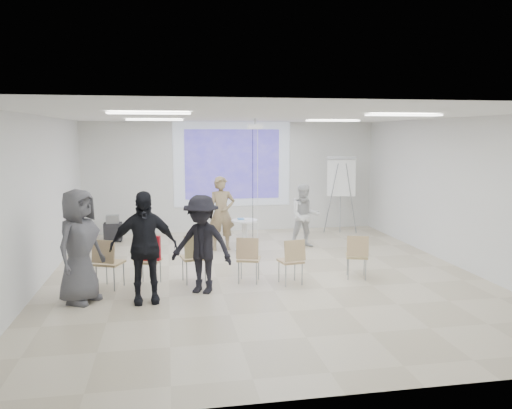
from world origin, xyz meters
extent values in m
cube|color=beige|center=(0.00, 0.00, -0.05)|extent=(8.00, 9.00, 0.10)
cube|color=white|center=(0.00, 0.00, 3.05)|extent=(8.00, 9.00, 0.10)
cube|color=silver|center=(0.00, 4.55, 1.50)|extent=(8.00, 0.10, 3.00)
cube|color=silver|center=(-4.05, 0.00, 1.50)|extent=(0.10, 9.00, 3.00)
cube|color=silver|center=(4.05, 0.00, 1.50)|extent=(0.10, 9.00, 3.00)
cube|color=silver|center=(0.00, 4.49, 1.85)|extent=(3.20, 0.01, 2.30)
cube|color=#3D32AA|center=(0.00, 4.47, 1.85)|extent=(2.60, 0.01, 1.90)
cylinder|color=silver|center=(-0.05, 2.00, 0.03)|extent=(0.46, 0.46, 0.05)
cylinder|color=white|center=(-0.05, 2.00, 0.35)|extent=(0.13, 0.13, 0.66)
cylinder|color=white|center=(-0.05, 2.00, 0.71)|extent=(0.63, 0.63, 0.04)
cube|color=white|center=(0.00, 1.97, 0.73)|extent=(0.22, 0.18, 0.01)
cube|color=#3F83BE|center=(-0.13, 2.06, 0.75)|extent=(0.15, 0.21, 0.02)
imported|color=#957D5B|center=(-0.55, 2.27, 0.97)|extent=(0.73, 0.51, 1.94)
imported|color=silver|center=(1.42, 2.18, 0.83)|extent=(0.86, 0.71, 1.66)
cube|color=silver|center=(-0.37, 2.52, 1.28)|extent=(0.05, 0.13, 0.04)
cube|color=white|center=(1.24, 2.43, 1.12)|extent=(0.05, 0.11, 0.04)
cube|color=tan|center=(-2.79, -0.31, 0.44)|extent=(0.55, 0.55, 0.04)
cube|color=tan|center=(-2.86, -0.50, 0.69)|extent=(0.41, 0.24, 0.40)
cylinder|color=gray|center=(-3.01, -0.40, 0.22)|extent=(0.03, 0.03, 0.43)
cylinder|color=gray|center=(-2.70, -0.53, 0.22)|extent=(0.03, 0.03, 0.43)
cylinder|color=#94979C|center=(-2.87, -0.09, 0.22)|extent=(0.03, 0.03, 0.43)
cylinder|color=gray|center=(-2.57, -0.23, 0.22)|extent=(0.03, 0.03, 0.43)
cube|color=tan|center=(-2.13, -0.25, 0.44)|extent=(0.50, 0.50, 0.04)
cube|color=#D0B678|center=(-2.19, -0.44, 0.68)|extent=(0.41, 0.19, 0.39)
cylinder|color=gray|center=(-2.33, -0.36, 0.21)|extent=(0.03, 0.03, 0.43)
cylinder|color=gray|center=(-2.02, -0.46, 0.21)|extent=(0.03, 0.03, 0.43)
cylinder|color=gray|center=(-2.24, -0.05, 0.21)|extent=(0.03, 0.03, 0.43)
cylinder|color=gray|center=(-1.93, -0.14, 0.21)|extent=(0.03, 0.03, 0.43)
cube|color=tan|center=(-1.33, -0.21, 0.45)|extent=(0.49, 0.49, 0.04)
cube|color=tan|center=(-1.29, -0.41, 0.70)|extent=(0.43, 0.16, 0.40)
cylinder|color=gray|center=(-1.46, -0.41, 0.22)|extent=(0.03, 0.03, 0.44)
cylinder|color=gray|center=(-1.13, -0.35, 0.22)|extent=(0.03, 0.03, 0.44)
cylinder|color=#979A9F|center=(-1.52, -0.08, 0.22)|extent=(0.03, 0.03, 0.44)
cylinder|color=gray|center=(-1.19, -0.02, 0.22)|extent=(0.03, 0.03, 0.44)
cube|color=tan|center=(-0.34, -0.38, 0.43)|extent=(0.50, 0.50, 0.04)
cube|color=tan|center=(-0.40, -0.57, 0.66)|extent=(0.40, 0.19, 0.38)
cylinder|color=gray|center=(-0.55, -0.49, 0.21)|extent=(0.03, 0.03, 0.42)
cylinder|color=gray|center=(-0.24, -0.58, 0.21)|extent=(0.03, 0.03, 0.42)
cylinder|color=#95989D|center=(-0.45, -0.18, 0.21)|extent=(0.03, 0.03, 0.42)
cylinder|color=gray|center=(-0.14, -0.28, 0.21)|extent=(0.03, 0.03, 0.42)
cube|color=tan|center=(0.37, -0.63, 0.42)|extent=(0.45, 0.45, 0.04)
cube|color=tan|center=(0.40, -0.81, 0.65)|extent=(0.40, 0.14, 0.37)
cylinder|color=#92969A|center=(0.24, -0.81, 0.20)|extent=(0.02, 0.02, 0.41)
cylinder|color=#919499|center=(0.56, -0.76, 0.20)|extent=(0.02, 0.02, 0.41)
cylinder|color=gray|center=(0.19, -0.50, 0.20)|extent=(0.02, 0.02, 0.41)
cylinder|color=gray|center=(0.50, -0.45, 0.20)|extent=(0.02, 0.02, 0.41)
cube|color=tan|center=(1.68, -0.49, 0.42)|extent=(0.49, 0.49, 0.04)
cube|color=tan|center=(1.62, -0.66, 0.65)|extent=(0.39, 0.19, 0.37)
cylinder|color=#96989E|center=(1.48, -0.59, 0.20)|extent=(0.03, 0.03, 0.41)
cylinder|color=#92969A|center=(1.78, -0.68, 0.20)|extent=(0.03, 0.03, 0.41)
cylinder|color=gray|center=(1.58, -0.29, 0.20)|extent=(0.03, 0.03, 0.41)
cylinder|color=#95989D|center=(1.88, -0.38, 0.20)|extent=(0.03, 0.03, 0.41)
cube|color=#AC151F|center=(-2.13, -0.47, 0.72)|extent=(0.46, 0.22, 0.43)
imported|color=black|center=(-1.33, -0.19, 0.48)|extent=(0.37, 0.29, 0.03)
imported|color=black|center=(-2.16, -1.17, 1.03)|extent=(1.25, 0.82, 2.06)
imported|color=black|center=(-1.22, -0.85, 0.94)|extent=(1.39, 1.16, 1.89)
imported|color=#57575C|center=(-3.16, -1.00, 1.02)|extent=(1.08, 1.19, 2.04)
cylinder|color=gray|center=(2.53, 3.56, 0.96)|extent=(0.30, 0.32, 1.89)
cylinder|color=gray|center=(3.04, 3.42, 0.96)|extent=(0.41, 0.13, 1.89)
cylinder|color=#94979D|center=(2.88, 3.82, 0.96)|extent=(0.14, 0.42, 1.89)
cube|color=white|center=(2.82, 3.61, 1.55)|extent=(0.78, 0.42, 1.06)
cube|color=gray|center=(2.83, 3.65, 2.03)|extent=(0.76, 0.27, 0.07)
cube|color=black|center=(-3.14, 3.63, 0.25)|extent=(0.45, 0.36, 0.44)
cube|color=gray|center=(-3.14, 3.63, 0.56)|extent=(0.32, 0.27, 0.19)
cylinder|color=black|center=(-3.31, 3.49, 0.03)|extent=(0.05, 0.05, 0.05)
cylinder|color=black|center=(-2.96, 3.50, 0.03)|extent=(0.05, 0.05, 0.05)
cylinder|color=black|center=(-3.32, 3.76, 0.03)|extent=(0.05, 0.05, 0.05)
cylinder|color=black|center=(-2.96, 3.77, 0.03)|extent=(0.05, 0.05, 0.05)
cube|color=white|center=(0.10, 1.50, 2.82)|extent=(0.30, 0.25, 0.10)
cylinder|color=gray|center=(0.10, 1.50, 2.93)|extent=(0.04, 0.04, 0.14)
cylinder|color=black|center=(0.04, 1.42, 1.39)|extent=(0.01, 0.01, 2.77)
cylinder|color=white|center=(0.14, 1.40, 1.39)|extent=(0.01, 0.01, 2.77)
cube|color=white|center=(-2.00, 2.00, 2.97)|extent=(1.20, 0.30, 0.02)
cube|color=white|center=(2.00, 2.00, 2.97)|extent=(1.20, 0.30, 0.02)
cube|color=white|center=(-2.00, -1.50, 2.97)|extent=(1.20, 0.30, 0.02)
cube|color=white|center=(2.00, -1.50, 2.97)|extent=(1.20, 0.30, 0.02)
camera|label=1|loc=(-1.76, -9.08, 2.67)|focal=35.00mm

